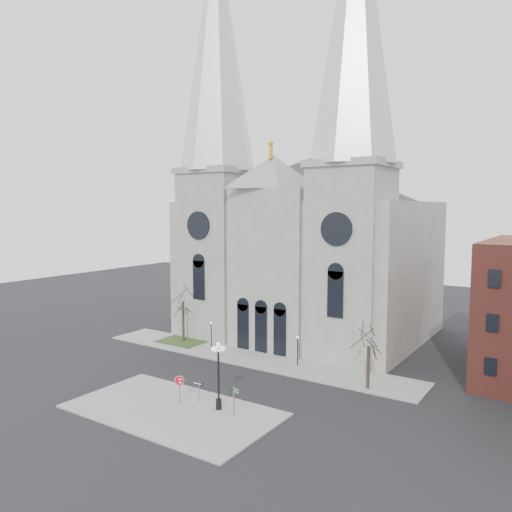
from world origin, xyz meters
The scene contains 13 objects.
ground centered at (0.00, 0.00, 0.00)m, with size 160.00×160.00×0.00m, color black.
sidewalk_near centered at (3.00, -5.00, 0.07)m, with size 18.00×10.00×0.14m, color gray.
sidewalk_far centered at (0.00, 11.00, 0.07)m, with size 40.00×6.00×0.14m, color gray.
grass_patch centered at (-11.00, 12.00, 0.09)m, with size 6.00×5.00×0.18m, color #29421C.
cathedral centered at (0.00, 22.86, 18.48)m, with size 33.00×26.66×54.00m.
tree_left centered at (-11.00, 12.00, 5.58)m, with size 3.20×3.20×7.50m.
tree_right centered at (15.00, 9.00, 4.47)m, with size 3.20×3.20×6.00m.
ped_lamp_left centered at (-6.00, 11.50, 2.33)m, with size 0.32×0.32×3.26m.
ped_lamp_right centered at (6.00, 11.50, 2.33)m, with size 0.32×0.32×3.26m.
stop_sign centered at (2.71, -3.74, 1.96)m, with size 0.92×0.10×2.56m.
globe_lamp centered at (6.24, -2.76, 3.81)m, with size 1.34×1.34×5.84m.
one_way_sign centered at (3.87, -2.54, 1.47)m, with size 0.85×0.10×1.94m.
street_name_sign centered at (8.17, -3.14, 1.61)m, with size 0.78×0.27×2.52m.
Camera 1 is at (31.61, -35.13, 17.25)m, focal length 35.00 mm.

